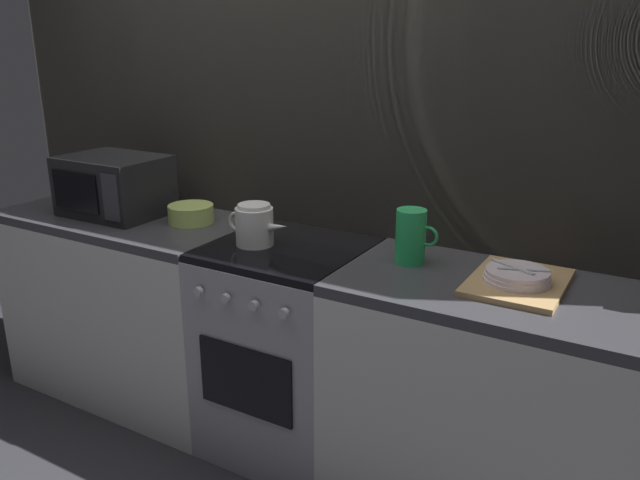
% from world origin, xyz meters
% --- Properties ---
extents(ground_plane, '(8.00, 8.00, 0.00)m').
position_xyz_m(ground_plane, '(0.00, 0.00, 0.00)').
color(ground_plane, '#2D2D33').
extents(back_wall, '(3.60, 0.05, 2.40)m').
position_xyz_m(back_wall, '(0.00, 0.32, 1.20)').
color(back_wall, '#A39989').
rests_on(back_wall, ground_plane).
extents(counter_left, '(1.20, 0.60, 0.90)m').
position_xyz_m(counter_left, '(-0.90, 0.00, 0.45)').
color(counter_left, silver).
rests_on(counter_left, ground_plane).
extents(stove_unit, '(0.60, 0.63, 0.90)m').
position_xyz_m(stove_unit, '(-0.00, -0.00, 0.45)').
color(stove_unit, '#9E9EA3').
rests_on(stove_unit, ground_plane).
extents(counter_right, '(1.20, 0.60, 0.90)m').
position_xyz_m(counter_right, '(0.90, 0.00, 0.45)').
color(counter_right, silver).
rests_on(counter_right, ground_plane).
extents(microwave, '(0.46, 0.35, 0.27)m').
position_xyz_m(microwave, '(-0.95, -0.00, 1.04)').
color(microwave, black).
rests_on(microwave, counter_left).
extents(kettle, '(0.28, 0.15, 0.17)m').
position_xyz_m(kettle, '(-0.12, -0.05, 0.98)').
color(kettle, white).
rests_on(kettle, stove_unit).
extents(mixing_bowl, '(0.20, 0.20, 0.08)m').
position_xyz_m(mixing_bowl, '(-0.55, 0.06, 0.94)').
color(mixing_bowl, '#B7D166').
rests_on(mixing_bowl, counter_left).
extents(pitcher, '(0.16, 0.11, 0.20)m').
position_xyz_m(pitcher, '(0.49, 0.07, 1.00)').
color(pitcher, green).
rests_on(pitcher, counter_right).
extents(dish_pile, '(0.30, 0.40, 0.07)m').
position_xyz_m(dish_pile, '(0.89, 0.04, 0.92)').
color(dish_pile, tan).
rests_on(dish_pile, counter_right).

